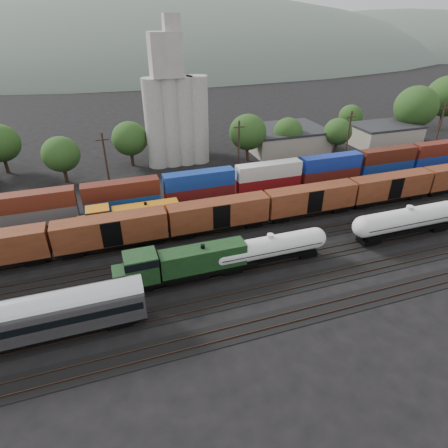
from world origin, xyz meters
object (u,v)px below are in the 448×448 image
object	(u,v)px
tank_car_a	(269,248)
orange_locomotive	(128,216)
passenger_coach	(18,321)
grain_silo	(176,112)
green_locomotive	(178,264)

from	to	relation	value
tank_car_a	orange_locomotive	distance (m)	22.22
tank_car_a	orange_locomotive	size ratio (longest dim) A/B	0.99
passenger_coach	grain_silo	bearing A→B (deg)	60.69
passenger_coach	orange_locomotive	bearing A→B (deg)	58.44
orange_locomotive	passenger_coach	bearing A→B (deg)	-121.56
passenger_coach	tank_car_a	bearing A→B (deg)	9.89
green_locomotive	grain_silo	distance (m)	42.88
tank_car_a	passenger_coach	world-z (taller)	passenger_coach
grain_silo	tank_car_a	bearing A→B (deg)	-86.02
tank_car_a	passenger_coach	bearing A→B (deg)	-170.11
passenger_coach	orange_locomotive	distance (m)	23.49
green_locomotive	orange_locomotive	world-z (taller)	green_locomotive
passenger_coach	grain_silo	size ratio (longest dim) A/B	0.82
passenger_coach	orange_locomotive	size ratio (longest dim) A/B	1.45
green_locomotive	orange_locomotive	size ratio (longest dim) A/B	1.08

